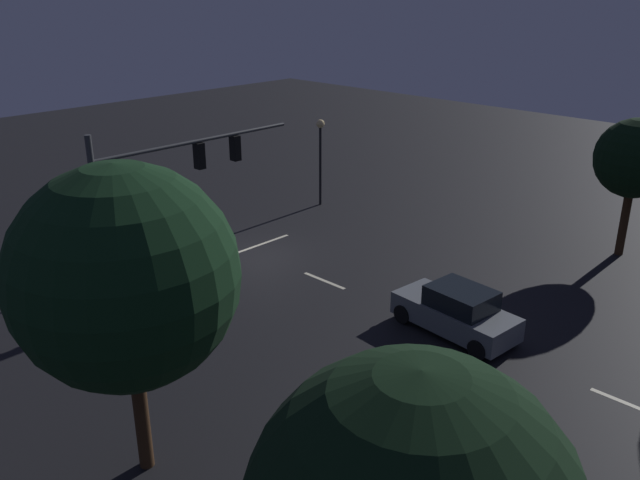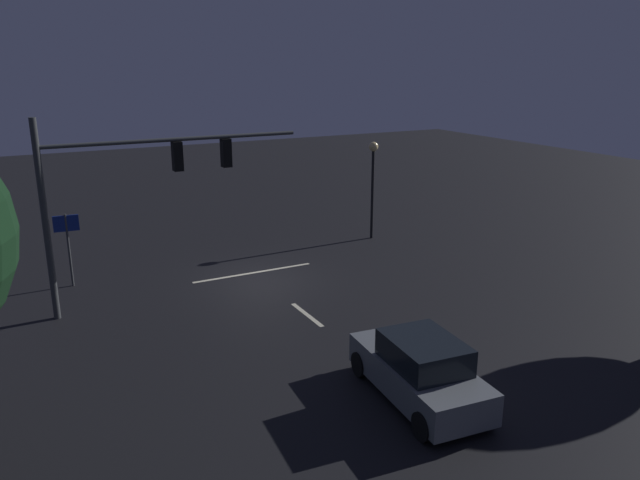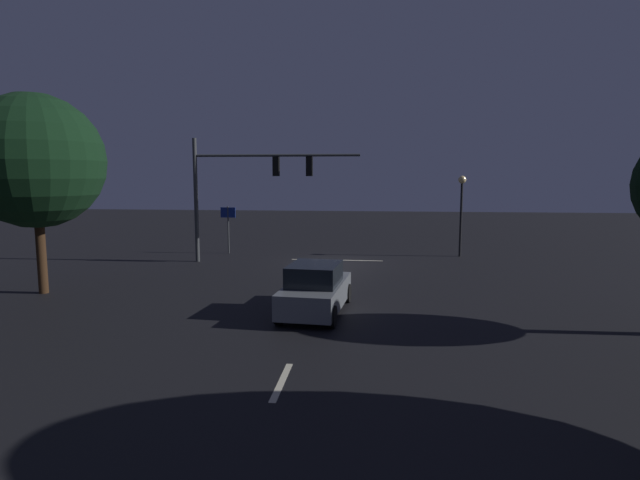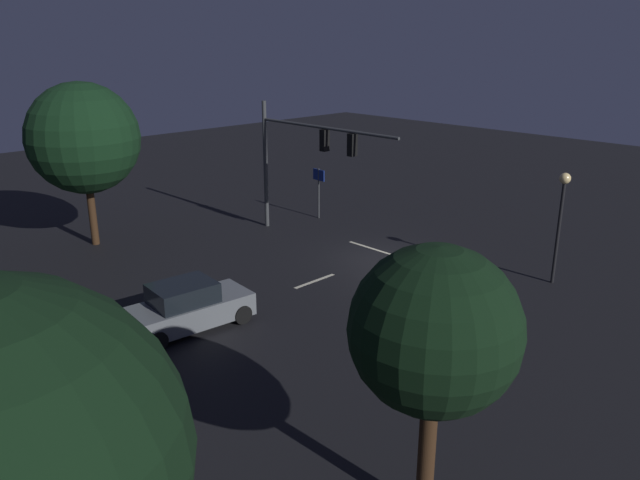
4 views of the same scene
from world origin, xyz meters
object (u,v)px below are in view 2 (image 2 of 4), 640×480
Objects in this scene: traffic_signal_assembly at (134,178)px; street_lamp_left_kerb at (373,171)px; route_sign at (67,235)px; car_approaching at (420,370)px.

traffic_signal_assembly is 1.92× the size of street_lamp_left_kerb.
street_lamp_left_kerb is 1.65× the size of route_sign.
route_sign is (2.01, -3.00, -2.45)m from traffic_signal_assembly.
traffic_signal_assembly is 12.01m from street_lamp_left_kerb.
traffic_signal_assembly is 11.39m from car_approaching.
street_lamp_left_kerb reaches higher than car_approaching.
route_sign is at bearing 1.20° from street_lamp_left_kerb.
car_approaching is 14.90m from street_lamp_left_kerb.
route_sign is at bearing -62.33° from car_approaching.
traffic_signal_assembly is at bearing 15.93° from street_lamp_left_kerb.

